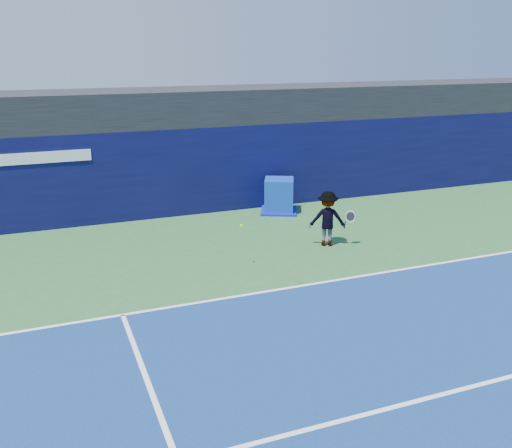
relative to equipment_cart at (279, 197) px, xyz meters
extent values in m
plane|color=#2A5E2D|center=(-1.47, -9.25, -0.55)|extent=(80.00, 80.00, 0.00)
cube|color=white|center=(-1.47, -6.25, -0.54)|extent=(24.00, 0.10, 0.01)
cube|color=white|center=(-1.47, -11.25, -0.54)|extent=(24.00, 0.10, 0.01)
cube|color=black|center=(-1.47, 2.25, 3.05)|extent=(36.00, 3.00, 1.20)
cube|color=#090A36|center=(-1.47, 1.25, 0.95)|extent=(36.00, 1.00, 3.00)
cube|color=white|center=(-8.47, 0.74, 1.80)|extent=(4.50, 0.04, 0.35)
cube|color=#0B31A3|center=(0.00, 0.00, 0.05)|extent=(1.32, 1.32, 1.20)
cube|color=#0B14A3|center=(0.00, 0.00, -0.51)|extent=(1.66, 1.66, 0.08)
imported|color=white|center=(-0.11, -3.78, 0.27)|extent=(1.21, 0.97, 1.63)
cylinder|color=black|center=(0.34, -4.03, 0.10)|extent=(0.08, 0.14, 0.26)
torus|color=silver|center=(0.48, -4.08, 0.35)|extent=(0.30, 0.17, 0.29)
cylinder|color=black|center=(0.48, -4.08, 0.35)|extent=(0.25, 0.13, 0.25)
sphere|color=#C5F01A|center=(-3.05, -4.51, 0.61)|extent=(0.08, 0.08, 0.08)
camera|label=1|loc=(-7.87, -17.85, 5.09)|focal=40.00mm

